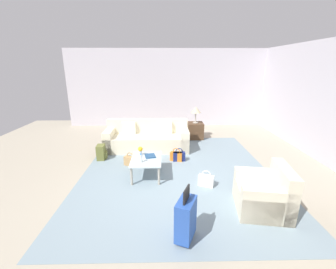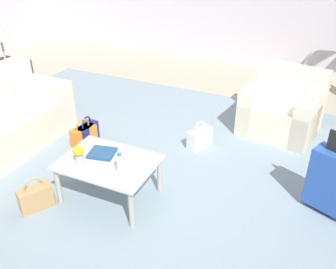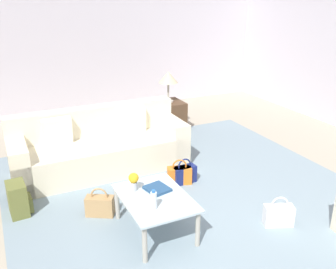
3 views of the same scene
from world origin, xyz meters
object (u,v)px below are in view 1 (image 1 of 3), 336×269
Objects in this scene: flower_vase at (140,150)px; water_bottle at (141,158)px; coffee_table at (146,161)px; handbag_tan at (130,161)px; handbag_orange at (176,156)px; couch at (147,139)px; suitcase_blue at (186,219)px; handbag_navy at (179,156)px; side_table at (195,131)px; table_lamp at (196,110)px; armchair at (266,195)px; coffee_table_book at (150,156)px; handbag_white at (206,180)px; backpack_olive at (101,152)px.

water_bottle is at bearing 6.79° from flower_vase.
coffee_table is 2.58× the size of handbag_tan.
handbag_orange is (-1.05, 0.83, -0.40)m from water_bottle.
couch is at bearing 178.18° from flower_vase.
suitcase_blue reaches higher than handbag_navy.
coffee_table is 1.09× the size of suitcase_blue.
handbag_navy is (-1.05, 0.90, -0.40)m from water_bottle.
couch is 1.89m from side_table.
handbag_navy is (1.95, -0.70, -0.86)m from table_lamp.
armchair is 2.53m from coffee_table_book.
coffee_table is 4.52× the size of water_bottle.
couch is 4.45× the size of side_table.
handbag_tan is 1.00× the size of handbag_white.
table_lamp is 1.56× the size of handbag_white.
couch is at bearing 163.97° from handbag_tan.
coffee_table_book is 0.70× the size of handbag_tan.
couch is 2.66× the size of coffee_table.
backpack_olive is (-2.31, -3.45, -0.10)m from armchair.
handbag_tan is (-0.77, -0.35, -0.40)m from water_bottle.
couch is 1.29m from handbag_tan.
water_bottle is 1.00× the size of flower_vase.
suitcase_blue reaches higher than side_table.
flower_vase is 0.37× the size of side_table.
handbag_white is (0.48, 1.28, -0.24)m from coffee_table.
coffee_table is (1.79, 0.10, 0.07)m from couch.
armchair is 1.62m from suitcase_blue.
side_table reaches higher than handbag_tan.
couch is at bearing 180.00° from water_bottle.
coffee_table_book is 2.21m from suitcase_blue.
handbag_navy is (0.95, 0.90, -0.18)m from couch.
flower_vase is 0.57× the size of handbag_tan.
flower_vase is at bearing -116.09° from handbag_white.
table_lamp is 1.40× the size of backpack_olive.
coffee_table_book reaches higher than handbag_white.
side_table is 1.38× the size of backpack_olive.
handbag_tan is (2.23, -1.95, -0.86)m from table_lamp.
coffee_table_book reaches higher than handbag_orange.
suitcase_blue is 2.12× the size of backpack_olive.
couch is 6.86× the size of handbag_navy.
water_bottle is 1.40m from handbag_orange.
handbag_navy is at bearing 85.76° from backpack_olive.
handbag_tan is at bearing -141.36° from coffee_table.
side_table is 0.99× the size of table_lamp.
handbag_white is at bearing -3.81° from table_lamp.
backpack_olive reaches higher than handbag_orange.
table_lamp is at bearing 160.38° from handbag_navy.
table_lamp is 3.40m from handbag_white.
backpack_olive is (-0.16, -2.09, 0.06)m from handbag_navy.
backpack_olive is at bearing -123.79° from armchair.
backpack_olive is (0.79, -1.19, -0.11)m from couch.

